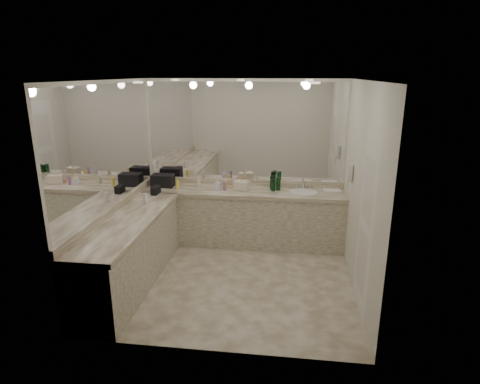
# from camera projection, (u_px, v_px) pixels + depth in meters

# --- Properties ---
(floor) EXTENTS (3.20, 3.20, 0.00)m
(floor) POSITION_uv_depth(u_px,v_px,m) (232.00, 278.00, 5.46)
(floor) COLOR beige
(floor) RESTS_ON ground
(ceiling) EXTENTS (3.20, 3.20, 0.00)m
(ceiling) POSITION_uv_depth(u_px,v_px,m) (231.00, 80.00, 4.71)
(ceiling) COLOR white
(ceiling) RESTS_ON floor
(wall_back) EXTENTS (3.20, 0.02, 2.60)m
(wall_back) POSITION_uv_depth(u_px,v_px,m) (245.00, 161.00, 6.51)
(wall_back) COLOR silver
(wall_back) RESTS_ON floor
(wall_left) EXTENTS (0.02, 3.00, 2.60)m
(wall_left) POSITION_uv_depth(u_px,v_px,m) (112.00, 182.00, 5.28)
(wall_left) COLOR silver
(wall_left) RESTS_ON floor
(wall_right) EXTENTS (0.02, 3.00, 2.60)m
(wall_right) POSITION_uv_depth(u_px,v_px,m) (361.00, 191.00, 4.89)
(wall_right) COLOR silver
(wall_right) RESTS_ON floor
(vanity_back_base) EXTENTS (3.20, 0.60, 0.84)m
(vanity_back_base) POSITION_uv_depth(u_px,v_px,m) (243.00, 218.00, 6.48)
(vanity_back_base) COLOR beige
(vanity_back_base) RESTS_ON floor
(vanity_back_top) EXTENTS (3.20, 0.64, 0.06)m
(vanity_back_top) POSITION_uv_depth(u_px,v_px,m) (243.00, 192.00, 6.34)
(vanity_back_top) COLOR beige
(vanity_back_top) RESTS_ON vanity_back_base
(vanity_left_base) EXTENTS (0.60, 2.40, 0.84)m
(vanity_left_base) POSITION_uv_depth(u_px,v_px,m) (130.00, 254.00, 5.21)
(vanity_left_base) COLOR beige
(vanity_left_base) RESTS_ON floor
(vanity_left_top) EXTENTS (0.64, 2.42, 0.06)m
(vanity_left_top) POSITION_uv_depth(u_px,v_px,m) (128.00, 222.00, 5.08)
(vanity_left_top) COLOR beige
(vanity_left_top) RESTS_ON vanity_left_base
(backsplash_back) EXTENTS (3.20, 0.04, 0.10)m
(backsplash_back) POSITION_uv_depth(u_px,v_px,m) (245.00, 182.00, 6.59)
(backsplash_back) COLOR beige
(backsplash_back) RESTS_ON vanity_back_top
(backsplash_left) EXTENTS (0.04, 3.00, 0.10)m
(backsplash_left) POSITION_uv_depth(u_px,v_px,m) (116.00, 207.00, 5.38)
(backsplash_left) COLOR beige
(backsplash_left) RESTS_ON vanity_left_top
(mirror_back) EXTENTS (3.12, 0.01, 1.55)m
(mirror_back) POSITION_uv_depth(u_px,v_px,m) (245.00, 132.00, 6.36)
(mirror_back) COLOR white
(mirror_back) RESTS_ON wall_back
(mirror_left) EXTENTS (0.01, 2.92, 1.55)m
(mirror_left) POSITION_uv_depth(u_px,v_px,m) (109.00, 147.00, 5.14)
(mirror_left) COLOR white
(mirror_left) RESTS_ON wall_left
(sink) EXTENTS (0.44, 0.44, 0.03)m
(sink) POSITION_uv_depth(u_px,v_px,m) (303.00, 193.00, 6.23)
(sink) COLOR white
(sink) RESTS_ON vanity_back_top
(faucet) EXTENTS (0.24, 0.16, 0.14)m
(faucet) POSITION_uv_depth(u_px,v_px,m) (303.00, 184.00, 6.41)
(faucet) COLOR silver
(faucet) RESTS_ON vanity_back_top
(wall_phone) EXTENTS (0.06, 0.10, 0.24)m
(wall_phone) POSITION_uv_depth(u_px,v_px,m) (350.00, 173.00, 5.55)
(wall_phone) COLOR white
(wall_phone) RESTS_ON wall_right
(door) EXTENTS (0.02, 0.82, 2.10)m
(door) POSITION_uv_depth(u_px,v_px,m) (365.00, 225.00, 4.49)
(door) COLOR white
(door) RESTS_ON wall_right
(black_toiletry_bag) EXTENTS (0.35, 0.22, 0.20)m
(black_toiletry_bag) POSITION_uv_depth(u_px,v_px,m) (163.00, 180.00, 6.52)
(black_toiletry_bag) COLOR black
(black_toiletry_bag) RESTS_ON vanity_back_top
(black_bag_spill) EXTENTS (0.10, 0.21, 0.11)m
(black_bag_spill) POSITION_uv_depth(u_px,v_px,m) (156.00, 190.00, 6.13)
(black_bag_spill) COLOR black
(black_bag_spill) RESTS_ON vanity_left_top
(cream_cosmetic_case) EXTENTS (0.28, 0.23, 0.14)m
(cream_cosmetic_case) POSITION_uv_depth(u_px,v_px,m) (242.00, 186.00, 6.33)
(cream_cosmetic_case) COLOR beige
(cream_cosmetic_case) RESTS_ON vanity_back_top
(hand_towel) EXTENTS (0.27, 0.19, 0.04)m
(hand_towel) POSITION_uv_depth(u_px,v_px,m) (332.00, 191.00, 6.21)
(hand_towel) COLOR white
(hand_towel) RESTS_ON vanity_back_top
(lotion_left) EXTENTS (0.06, 0.06, 0.14)m
(lotion_left) POSITION_uv_depth(u_px,v_px,m) (145.00, 198.00, 5.70)
(lotion_left) COLOR white
(lotion_left) RESTS_ON vanity_left_top
(soap_bottle_a) EXTENTS (0.09, 0.09, 0.18)m
(soap_bottle_a) POSITION_uv_depth(u_px,v_px,m) (198.00, 182.00, 6.49)
(soap_bottle_a) COLOR beige
(soap_bottle_a) RESTS_ON vanity_back_top
(soap_bottle_b) EXTENTS (0.10, 0.10, 0.18)m
(soap_bottle_b) POSITION_uv_depth(u_px,v_px,m) (217.00, 184.00, 6.33)
(soap_bottle_b) COLOR white
(soap_bottle_b) RESTS_ON vanity_back_top
(soap_bottle_c) EXTENTS (0.18, 0.18, 0.18)m
(soap_bottle_c) POSITION_uv_depth(u_px,v_px,m) (241.00, 184.00, 6.37)
(soap_bottle_c) COLOR #DCC07F
(soap_bottle_c) RESTS_ON vanity_back_top
(green_bottle_0) EXTENTS (0.07, 0.07, 0.20)m
(green_bottle_0) POSITION_uv_depth(u_px,v_px,m) (273.00, 183.00, 6.36)
(green_bottle_0) COLOR #165525
(green_bottle_0) RESTS_ON vanity_back_top
(green_bottle_1) EXTENTS (0.07, 0.07, 0.20)m
(green_bottle_1) POSITION_uv_depth(u_px,v_px,m) (278.00, 184.00, 6.32)
(green_bottle_1) COLOR #165525
(green_bottle_1) RESTS_ON vanity_back_top
(green_bottle_2) EXTENTS (0.06, 0.06, 0.21)m
(green_bottle_2) POSITION_uv_depth(u_px,v_px,m) (272.00, 182.00, 6.39)
(green_bottle_2) COLOR #165525
(green_bottle_2) RESTS_ON vanity_back_top
(green_bottle_3) EXTENTS (0.06, 0.06, 0.19)m
(green_bottle_3) POSITION_uv_depth(u_px,v_px,m) (273.00, 185.00, 6.27)
(green_bottle_3) COLOR #165525
(green_bottle_3) RESTS_ON vanity_back_top
(amenity_bottle_0) EXTENTS (0.05, 0.05, 0.14)m
(amenity_bottle_0) POSITION_uv_depth(u_px,v_px,m) (274.00, 185.00, 6.35)
(amenity_bottle_0) COLOR silver
(amenity_bottle_0) RESTS_ON vanity_back_top
(amenity_bottle_1) EXTENTS (0.06, 0.06, 0.15)m
(amenity_bottle_1) POSITION_uv_depth(u_px,v_px,m) (178.00, 184.00, 6.40)
(amenity_bottle_1) COLOR #F2D84C
(amenity_bottle_1) RESTS_ON vanity_back_top
(amenity_bottle_2) EXTENTS (0.04, 0.04, 0.08)m
(amenity_bottle_2) POSITION_uv_depth(u_px,v_px,m) (254.00, 187.00, 6.34)
(amenity_bottle_2) COLOR silver
(amenity_bottle_2) RESTS_ON vanity_back_top
(amenity_bottle_3) EXTENTS (0.07, 0.07, 0.11)m
(amenity_bottle_3) POSITION_uv_depth(u_px,v_px,m) (225.00, 184.00, 6.46)
(amenity_bottle_3) COLOR #F2D84C
(amenity_bottle_3) RESTS_ON vanity_back_top
(amenity_bottle_4) EXTENTS (0.06, 0.06, 0.10)m
(amenity_bottle_4) POSITION_uv_depth(u_px,v_px,m) (168.00, 185.00, 6.46)
(amenity_bottle_4) COLOR white
(amenity_bottle_4) RESTS_ON vanity_back_top
(amenity_bottle_5) EXTENTS (0.04, 0.04, 0.07)m
(amenity_bottle_5) POSITION_uv_depth(u_px,v_px,m) (233.00, 187.00, 6.41)
(amenity_bottle_5) COLOR #E57F66
(amenity_bottle_5) RESTS_ON vanity_back_top
(amenity_bottle_6) EXTENTS (0.04, 0.04, 0.08)m
(amenity_bottle_6) POSITION_uv_depth(u_px,v_px,m) (199.00, 184.00, 6.54)
(amenity_bottle_6) COLOR #E0B28C
(amenity_bottle_6) RESTS_ON vanity_back_top
(amenity_bottle_7) EXTENTS (0.05, 0.05, 0.14)m
(amenity_bottle_7) POSITION_uv_depth(u_px,v_px,m) (224.00, 186.00, 6.31)
(amenity_bottle_7) COLOR #9966B2
(amenity_bottle_7) RESTS_ON vanity_back_top
(amenity_bottle_8) EXTENTS (0.06, 0.06, 0.08)m
(amenity_bottle_8) POSITION_uv_depth(u_px,v_px,m) (167.00, 186.00, 6.45)
(amenity_bottle_8) COLOR #9966B2
(amenity_bottle_8) RESTS_ON vanity_back_top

